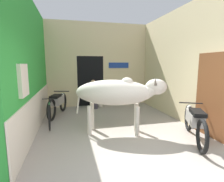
# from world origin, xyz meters

# --- Properties ---
(ground_plane) EXTENTS (30.00, 30.00, 0.00)m
(ground_plane) POSITION_xyz_m (0.00, 0.00, 0.00)
(ground_plane) COLOR #9E9389
(wall_left_shopfront) EXTENTS (0.25, 4.94, 3.58)m
(wall_left_shopfront) POSITION_xyz_m (-2.26, 2.46, 1.73)
(wall_left_shopfront) COLOR green
(wall_left_shopfront) RESTS_ON ground_plane
(wall_back_with_doorway) EXTENTS (4.34, 0.93, 3.58)m
(wall_back_with_doorway) POSITION_xyz_m (-0.14, 5.20, 1.52)
(wall_back_with_doorway) COLOR beige
(wall_back_with_doorway) RESTS_ON ground_plane
(wall_right_with_door) EXTENTS (0.22, 4.94, 3.58)m
(wall_right_with_door) POSITION_xyz_m (2.26, 2.42, 1.77)
(wall_right_with_door) COLOR beige
(wall_right_with_door) RESTS_ON ground_plane
(cow) EXTENTS (2.39, 1.29, 1.50)m
(cow) POSITION_xyz_m (-0.04, 1.65, 1.08)
(cow) COLOR beige
(cow) RESTS_ON ground_plane
(motorcycle_near) EXTENTS (0.96, 1.84, 0.82)m
(motorcycle_near) POSITION_xyz_m (1.62, 0.78, 0.47)
(motorcycle_near) COLOR black
(motorcycle_near) RESTS_ON ground_plane
(motorcycle_far) EXTENTS (0.71, 1.89, 0.82)m
(motorcycle_far) POSITION_xyz_m (-1.68, 3.69, 0.46)
(motorcycle_far) COLOR black
(motorcycle_far) RESTS_ON ground_plane
(bicycle) EXTENTS (0.44, 1.74, 0.73)m
(bicycle) POSITION_xyz_m (-1.87, 2.78, 0.37)
(bicycle) COLOR black
(bicycle) RESTS_ON ground_plane
(shopkeeper_seated) EXTENTS (0.41, 0.34, 1.18)m
(shopkeeper_seated) POSITION_xyz_m (-0.30, 4.45, 0.62)
(shopkeeper_seated) COLOR #3D3842
(shopkeeper_seated) RESTS_ON ground_plane
(plastic_stool) EXTENTS (0.32, 0.32, 0.40)m
(plastic_stool) POSITION_xyz_m (-0.01, 4.59, 0.22)
(plastic_stool) COLOR beige
(plastic_stool) RESTS_ON ground_plane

